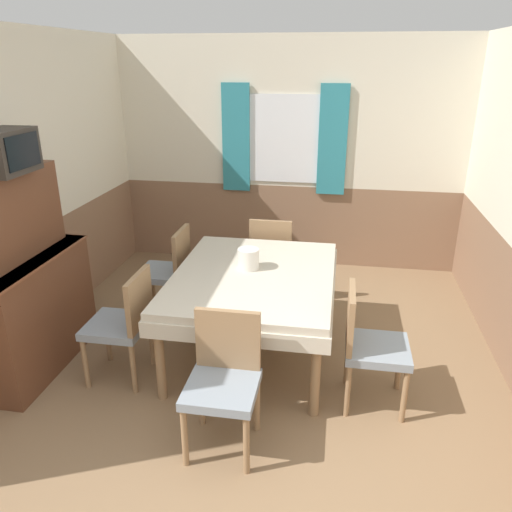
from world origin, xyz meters
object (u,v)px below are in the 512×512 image
at_px(chair_left_near, 124,321).
at_px(chair_head_near, 224,377).
at_px(dining_table, 254,285).
at_px(chair_right_near, 368,342).
at_px(chair_left_far, 169,269).
at_px(vase, 248,259).
at_px(sideboard, 26,290).
at_px(chair_head_window, 272,253).
at_px(tv, 5,152).

bearing_deg(chair_left_near, chair_head_near, -121.97).
distance_m(dining_table, chair_right_near, 1.05).
bearing_deg(chair_left_far, vase, -116.40).
bearing_deg(sideboard, chair_left_far, 51.43).
height_order(chair_right_near, chair_head_window, same).
xyz_separation_m(dining_table, vase, (-0.06, 0.10, 0.18)).
relative_size(chair_right_near, chair_head_near, 1.00).
height_order(dining_table, sideboard, sideboard).
bearing_deg(chair_right_near, chair_left_far, -119.65).
bearing_deg(chair_left_far, chair_head_window, -58.03).
bearing_deg(chair_head_window, chair_left_far, -148.03).
distance_m(chair_head_near, vase, 1.22).
bearing_deg(sideboard, chair_left_near, -1.93).
bearing_deg(tv, dining_table, 16.04).
bearing_deg(sideboard, chair_head_window, 42.60).
distance_m(chair_head_window, sideboard, 2.33).
xyz_separation_m(chair_left_near, tv, (-0.77, 0.03, 1.25)).
bearing_deg(chair_left_near, vase, -54.08).
distance_m(chair_left_near, chair_head_near, 1.07).
xyz_separation_m(chair_left_far, vase, (0.84, -0.42, 0.33)).
bearing_deg(sideboard, chair_head_near, -19.14).
bearing_deg(sideboard, dining_table, 15.98).
bearing_deg(chair_right_near, dining_table, -119.65).
distance_m(dining_table, vase, 0.22).
relative_size(chair_right_near, sideboard, 0.56).
relative_size(chair_left_near, sideboard, 0.56).
relative_size(chair_right_near, vase, 5.00).
distance_m(chair_head_window, chair_head_near, 2.16).
bearing_deg(chair_right_near, chair_head_window, -150.43).
relative_size(sideboard, vase, 8.98).
bearing_deg(chair_left_near, tv, 87.41).
distance_m(chair_right_near, chair_head_window, 1.84).
bearing_deg(chair_left_far, chair_head_near, -150.43).
xyz_separation_m(chair_head_window, sideboard, (-1.71, -1.57, 0.18)).
relative_size(dining_table, chair_right_near, 1.87).
xyz_separation_m(chair_left_far, tv, (-0.77, -1.00, 1.25)).
distance_m(chair_right_near, chair_head_near, 1.07).
bearing_deg(chair_head_near, tv, -19.73).
relative_size(dining_table, sideboard, 1.04).
xyz_separation_m(sideboard, vase, (1.65, 0.58, 0.14)).
distance_m(chair_right_near, chair_left_near, 1.81).
distance_m(chair_head_window, tv, 2.61).
distance_m(chair_left_near, sideboard, 0.82).
relative_size(dining_table, chair_head_window, 1.87).
height_order(dining_table, vase, vase).
bearing_deg(chair_head_window, sideboard, -137.40).
bearing_deg(chair_right_near, tv, -90.77).
bearing_deg(chair_head_near, chair_left_far, -60.43).
height_order(dining_table, chair_left_near, chair_left_near).
height_order(chair_right_near, chair_left_near, same).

